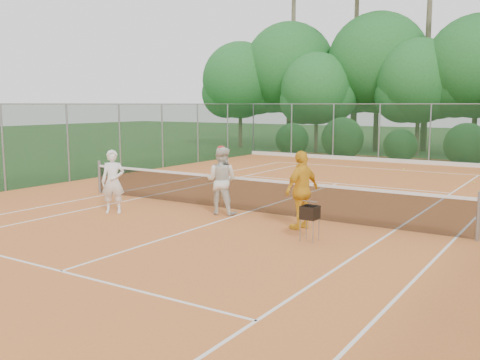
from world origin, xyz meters
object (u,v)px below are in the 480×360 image
(player_white, at_px, (113,182))
(player_center_grp, at_px, (221,180))
(ball_hopper, at_px, (310,213))
(player_yellow, at_px, (302,190))

(player_white, relative_size, player_center_grp, 0.93)
(player_white, bearing_deg, ball_hopper, -32.76)
(player_center_grp, distance_m, ball_hopper, 3.59)
(player_yellow, height_order, ball_hopper, player_yellow)
(player_center_grp, height_order, player_yellow, player_yellow)
(ball_hopper, bearing_deg, player_white, 177.54)
(player_center_grp, xyz_separation_m, ball_hopper, (3.30, -1.37, -0.30))
(player_white, height_order, player_yellow, player_yellow)
(player_white, distance_m, ball_hopper, 5.92)
(player_center_grp, relative_size, player_yellow, 0.99)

